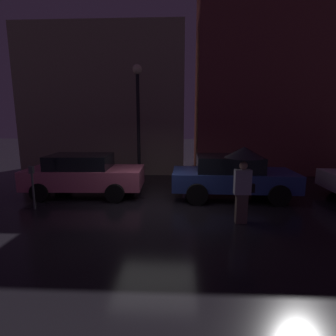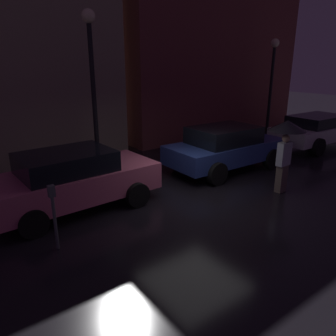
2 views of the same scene
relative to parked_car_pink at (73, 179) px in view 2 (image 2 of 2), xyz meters
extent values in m
plane|color=black|center=(2.65, -1.48, -0.76)|extent=(60.00, 60.00, 0.00)
cube|color=brown|center=(9.04, 5.02, 3.83)|extent=(9.64, 3.00, 9.17)
cube|color=#DB6684|center=(0.04, 0.00, -0.12)|extent=(4.07, 1.83, 0.66)
cube|color=black|center=(-0.12, 0.00, 0.45)|extent=(2.14, 1.56, 0.48)
cylinder|color=black|center=(1.28, 0.85, -0.45)|extent=(0.62, 0.22, 0.62)
cylinder|color=black|center=(1.28, -0.85, -0.45)|extent=(0.62, 0.22, 0.62)
cylinder|color=black|center=(-1.21, 0.85, -0.45)|extent=(0.62, 0.22, 0.62)
cylinder|color=black|center=(-1.21, -0.85, -0.45)|extent=(0.62, 0.22, 0.62)
cube|color=navy|center=(5.19, -0.09, -0.12)|extent=(4.14, 1.85, 0.59)
cube|color=black|center=(5.03, -0.09, 0.44)|extent=(2.17, 1.59, 0.52)
cylinder|color=black|center=(6.46, 0.78, -0.42)|extent=(0.68, 0.22, 0.68)
cylinder|color=black|center=(6.46, -0.96, -0.42)|extent=(0.68, 0.22, 0.68)
cylinder|color=black|center=(3.93, 0.78, -0.42)|extent=(0.68, 0.22, 0.68)
cylinder|color=black|center=(3.93, -0.96, -0.42)|extent=(0.68, 0.22, 0.68)
cube|color=silver|center=(10.57, -0.21, -0.13)|extent=(4.51, 1.85, 0.56)
cube|color=black|center=(10.39, -0.21, 0.36)|extent=(2.36, 1.58, 0.42)
cylinder|color=black|center=(11.95, 0.64, -0.41)|extent=(0.69, 0.22, 0.69)
cylinder|color=black|center=(9.19, 0.64, -0.41)|extent=(0.69, 0.22, 0.69)
cylinder|color=black|center=(9.19, -1.06, -0.41)|extent=(0.69, 0.22, 0.69)
cube|color=#66564C|center=(4.97, -2.38, -0.37)|extent=(0.29, 0.20, 0.77)
cube|color=#B2B7C6|center=(4.97, -2.38, 0.33)|extent=(0.42, 0.21, 0.64)
sphere|color=tan|center=(4.97, -2.38, 0.76)|extent=(0.21, 0.21, 0.21)
cylinder|color=black|center=(4.97, -2.38, 0.58)|extent=(0.02, 0.02, 0.76)
cone|color=black|center=(4.97, -2.38, 1.10)|extent=(0.99, 0.99, 0.27)
cube|color=black|center=(5.20, -2.38, 0.17)|extent=(0.16, 0.11, 0.22)
cylinder|color=#4C5154|center=(-0.98, -1.59, -0.21)|extent=(0.06, 0.06, 1.09)
cube|color=#4C5154|center=(-0.98, -1.59, 0.45)|extent=(0.12, 0.10, 0.22)
cylinder|color=black|center=(1.63, 2.09, 1.47)|extent=(0.14, 0.14, 4.46)
sphere|color=#F9EAB7|center=(1.63, 2.09, 3.90)|extent=(0.39, 0.39, 0.39)
cylinder|color=black|center=(10.66, 2.41, 1.26)|extent=(0.14, 0.14, 4.03)
sphere|color=#F9EAB7|center=(10.66, 2.41, 3.46)|extent=(0.39, 0.39, 0.39)
camera|label=1|loc=(3.37, -8.94, 1.88)|focal=28.00mm
camera|label=2|loc=(-2.58, -7.29, 2.71)|focal=35.00mm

